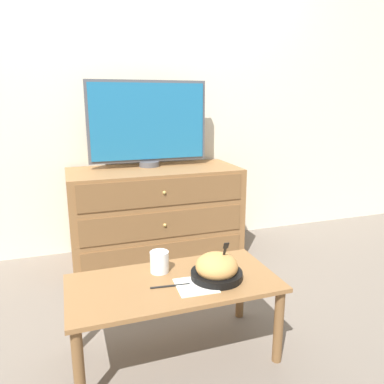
% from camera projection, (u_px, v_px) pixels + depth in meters
% --- Properties ---
extents(ground_plane, '(12.00, 12.00, 0.00)m').
position_uv_depth(ground_plane, '(142.00, 243.00, 3.16)').
color(ground_plane, '#70665B').
extents(wall_back, '(12.00, 0.05, 2.60)m').
position_uv_depth(wall_back, '(136.00, 84.00, 2.87)').
color(wall_back, silver).
rests_on(wall_back, ground_plane).
extents(dresser, '(1.24, 0.56, 0.69)m').
position_uv_depth(dresser, '(155.00, 214.00, 2.82)').
color(dresser, olive).
rests_on(dresser, ground_plane).
extents(tv, '(0.88, 0.15, 0.63)m').
position_uv_depth(tv, '(148.00, 123.00, 2.75)').
color(tv, '#515156').
rests_on(tv, dresser).
extents(coffee_table, '(0.95, 0.47, 0.38)m').
position_uv_depth(coffee_table, '(174.00, 292.00, 1.71)').
color(coffee_table, olive).
rests_on(coffee_table, ground_plane).
extents(takeout_bowl, '(0.24, 0.24, 0.19)m').
position_uv_depth(takeout_bowl, '(217.00, 269.00, 1.71)').
color(takeout_bowl, black).
rests_on(takeout_bowl, coffee_table).
extents(drink_cup, '(0.09, 0.09, 0.10)m').
position_uv_depth(drink_cup, '(159.00, 263.00, 1.78)').
color(drink_cup, beige).
rests_on(drink_cup, coffee_table).
extents(napkin, '(0.18, 0.18, 0.00)m').
position_uv_depth(napkin, '(196.00, 286.00, 1.65)').
color(napkin, silver).
rests_on(napkin, coffee_table).
extents(knife, '(0.18, 0.03, 0.01)m').
position_uv_depth(knife, '(170.00, 286.00, 1.65)').
color(knife, black).
rests_on(knife, coffee_table).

